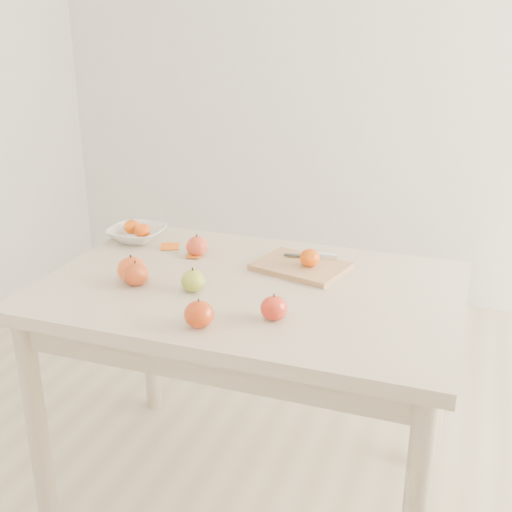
% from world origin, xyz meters
% --- Properties ---
extents(ground, '(3.50, 3.50, 0.00)m').
position_xyz_m(ground, '(0.00, 0.00, 0.00)').
color(ground, '#C6B293').
rests_on(ground, ground).
extents(table, '(1.20, 0.80, 0.75)m').
position_xyz_m(table, '(0.00, 0.00, 0.65)').
color(table, beige).
rests_on(table, ground).
extents(cutting_board, '(0.31, 0.25, 0.02)m').
position_xyz_m(cutting_board, '(0.11, 0.16, 0.76)').
color(cutting_board, tan).
rests_on(cutting_board, table).
extents(board_tangerine, '(0.06, 0.06, 0.05)m').
position_xyz_m(board_tangerine, '(0.14, 0.15, 0.80)').
color(board_tangerine, '#C73D07').
rests_on(board_tangerine, cutting_board).
extents(fruit_bowl, '(0.19, 0.19, 0.05)m').
position_xyz_m(fruit_bowl, '(-0.50, 0.23, 0.77)').
color(fruit_bowl, white).
rests_on(fruit_bowl, table).
extents(bowl_tangerine_near, '(0.06, 0.06, 0.05)m').
position_xyz_m(bowl_tangerine_near, '(-0.53, 0.24, 0.79)').
color(bowl_tangerine_near, '#D16707').
rests_on(bowl_tangerine_near, fruit_bowl).
extents(bowl_tangerine_far, '(0.06, 0.06, 0.05)m').
position_xyz_m(bowl_tangerine_far, '(-0.47, 0.22, 0.79)').
color(bowl_tangerine_far, '#E24E07').
rests_on(bowl_tangerine_far, fruit_bowl).
extents(orange_peel_a, '(0.07, 0.07, 0.01)m').
position_xyz_m(orange_peel_a, '(-0.36, 0.20, 0.75)').
color(orange_peel_a, orange).
rests_on(orange_peel_a, table).
extents(orange_peel_b, '(0.05, 0.04, 0.01)m').
position_xyz_m(orange_peel_b, '(-0.25, 0.14, 0.75)').
color(orange_peel_b, '#D3620E').
rests_on(orange_peel_b, table).
extents(paring_knife, '(0.17, 0.05, 0.01)m').
position_xyz_m(paring_knife, '(0.15, 0.23, 0.78)').
color(paring_knife, white).
rests_on(paring_knife, cutting_board).
extents(apple_green, '(0.07, 0.07, 0.06)m').
position_xyz_m(apple_green, '(-0.13, -0.10, 0.78)').
color(apple_green, olive).
rests_on(apple_green, table).
extents(apple_red_c, '(0.08, 0.08, 0.07)m').
position_xyz_m(apple_red_c, '(-0.03, -0.29, 0.78)').
color(apple_red_c, '#8E0509').
rests_on(apple_red_c, table).
extents(apple_red_a, '(0.07, 0.07, 0.06)m').
position_xyz_m(apple_red_a, '(-0.24, 0.16, 0.78)').
color(apple_red_a, maroon).
rests_on(apple_red_a, table).
extents(apple_red_d, '(0.08, 0.08, 0.08)m').
position_xyz_m(apple_red_d, '(-0.33, -0.10, 0.79)').
color(apple_red_d, '#A00F09').
rests_on(apple_red_d, table).
extents(apple_red_e, '(0.07, 0.07, 0.06)m').
position_xyz_m(apple_red_e, '(0.14, -0.19, 0.78)').
color(apple_red_e, '#A11019').
rests_on(apple_red_e, table).
extents(apple_red_b, '(0.08, 0.08, 0.07)m').
position_xyz_m(apple_red_b, '(-0.31, -0.12, 0.78)').
color(apple_red_b, maroon).
rests_on(apple_red_b, table).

